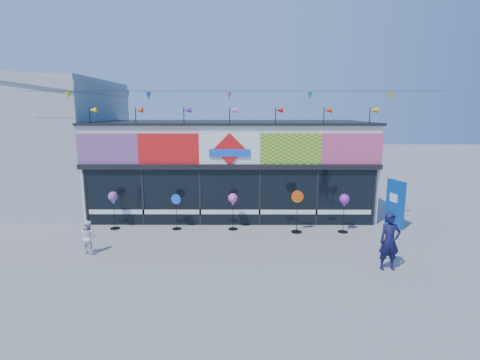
{
  "coord_description": "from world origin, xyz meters",
  "views": [
    {
      "loc": [
        0.46,
        -11.23,
        4.59
      ],
      "look_at": [
        0.41,
        2.0,
        2.12
      ],
      "focal_mm": 28.0,
      "sensor_mm": 36.0,
      "label": 1
    }
  ],
  "objects_px": {
    "blue_sign": "(395,204)",
    "spinner_2": "(233,201)",
    "adult_man": "(390,241)",
    "spinner_4": "(344,202)",
    "spinner_0": "(113,199)",
    "spinner_1": "(176,211)",
    "child": "(88,237)",
    "spinner_3": "(297,210)"
  },
  "relations": [
    {
      "from": "blue_sign",
      "to": "spinner_2",
      "type": "bearing_deg",
      "value": 165.88
    },
    {
      "from": "adult_man",
      "to": "spinner_2",
      "type": "bearing_deg",
      "value": 136.66
    },
    {
      "from": "spinner_2",
      "to": "spinner_4",
      "type": "xyz_separation_m",
      "value": [
        4.22,
        -0.34,
        0.04
      ]
    },
    {
      "from": "spinner_0",
      "to": "adult_man",
      "type": "bearing_deg",
      "value": -22.18
    },
    {
      "from": "blue_sign",
      "to": "adult_man",
      "type": "relative_size",
      "value": 1.11
    },
    {
      "from": "spinner_1",
      "to": "spinner_2",
      "type": "relative_size",
      "value": 0.97
    },
    {
      "from": "child",
      "to": "spinner_2",
      "type": "bearing_deg",
      "value": -129.03
    },
    {
      "from": "spinner_2",
      "to": "spinner_4",
      "type": "relative_size",
      "value": 0.96
    },
    {
      "from": "spinner_1",
      "to": "child",
      "type": "relative_size",
      "value": 1.28
    },
    {
      "from": "spinner_4",
      "to": "spinner_3",
      "type": "bearing_deg",
      "value": -179.68
    },
    {
      "from": "spinner_4",
      "to": "adult_man",
      "type": "relative_size",
      "value": 0.88
    },
    {
      "from": "spinner_0",
      "to": "spinner_4",
      "type": "height_order",
      "value": "same"
    },
    {
      "from": "blue_sign",
      "to": "spinner_2",
      "type": "relative_size",
      "value": 1.31
    },
    {
      "from": "spinner_1",
      "to": "adult_man",
      "type": "distance_m",
      "value": 7.79
    },
    {
      "from": "spinner_0",
      "to": "spinner_2",
      "type": "relative_size",
      "value": 1.04
    },
    {
      "from": "spinner_3",
      "to": "child",
      "type": "relative_size",
      "value": 1.48
    },
    {
      "from": "spinner_1",
      "to": "spinner_0",
      "type": "bearing_deg",
      "value": 179.05
    },
    {
      "from": "spinner_0",
      "to": "spinner_2",
      "type": "bearing_deg",
      "value": -0.76
    },
    {
      "from": "blue_sign",
      "to": "spinner_2",
      "type": "distance_m",
      "value": 6.45
    },
    {
      "from": "child",
      "to": "spinner_3",
      "type": "bearing_deg",
      "value": -140.38
    },
    {
      "from": "spinner_3",
      "to": "adult_man",
      "type": "distance_m",
      "value": 4.02
    },
    {
      "from": "spinner_1",
      "to": "spinner_3",
      "type": "relative_size",
      "value": 0.86
    },
    {
      "from": "spinner_3",
      "to": "child",
      "type": "bearing_deg",
      "value": -163.22
    },
    {
      "from": "spinner_1",
      "to": "adult_man",
      "type": "bearing_deg",
      "value": -28.72
    },
    {
      "from": "blue_sign",
      "to": "spinner_4",
      "type": "height_order",
      "value": "blue_sign"
    },
    {
      "from": "spinner_1",
      "to": "spinner_4",
      "type": "bearing_deg",
      "value": -3.2
    },
    {
      "from": "spinner_2",
      "to": "child",
      "type": "xyz_separation_m",
      "value": [
        -4.65,
        -2.48,
        -0.6
      ]
    },
    {
      "from": "spinner_3",
      "to": "spinner_4",
      "type": "height_order",
      "value": "spinner_3"
    },
    {
      "from": "blue_sign",
      "to": "adult_man",
      "type": "height_order",
      "value": "blue_sign"
    },
    {
      "from": "spinner_3",
      "to": "child",
      "type": "xyz_separation_m",
      "value": [
        -7.08,
        -2.14,
        -0.31
      ]
    },
    {
      "from": "spinner_1",
      "to": "adult_man",
      "type": "xyz_separation_m",
      "value": [
        6.83,
        -3.74,
        0.11
      ]
    },
    {
      "from": "blue_sign",
      "to": "spinner_3",
      "type": "relative_size",
      "value": 1.16
    },
    {
      "from": "spinner_1",
      "to": "spinner_2",
      "type": "bearing_deg",
      "value": -0.55
    },
    {
      "from": "spinner_1",
      "to": "spinner_2",
      "type": "xyz_separation_m",
      "value": [
        2.2,
        -0.02,
        0.41
      ]
    },
    {
      "from": "child",
      "to": "blue_sign",
      "type": "bearing_deg",
      "value": -142.73
    },
    {
      "from": "blue_sign",
      "to": "spinner_3",
      "type": "distance_m",
      "value": 4.06
    },
    {
      "from": "spinner_4",
      "to": "blue_sign",
      "type": "bearing_deg",
      "value": 17.61
    },
    {
      "from": "adult_man",
      "to": "child",
      "type": "bearing_deg",
      "value": 167.87
    },
    {
      "from": "spinner_0",
      "to": "spinner_4",
      "type": "relative_size",
      "value": 1.0
    },
    {
      "from": "spinner_2",
      "to": "child",
      "type": "height_order",
      "value": "spinner_2"
    },
    {
      "from": "blue_sign",
      "to": "spinner_0",
      "type": "height_order",
      "value": "blue_sign"
    },
    {
      "from": "spinner_0",
      "to": "spinner_3",
      "type": "relative_size",
      "value": 0.92
    }
  ]
}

